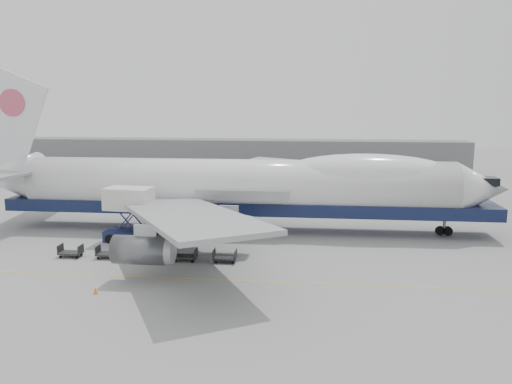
# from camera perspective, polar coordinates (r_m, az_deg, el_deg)

# --- Properties ---
(ground) EXTENTS (260.00, 260.00, 0.00)m
(ground) POSITION_cam_1_polar(r_m,az_deg,el_deg) (51.41, -3.96, -7.67)
(ground) COLOR gray
(ground) RESTS_ON ground
(apron_line) EXTENTS (60.00, 0.15, 0.01)m
(apron_line) POSITION_cam_1_polar(r_m,az_deg,el_deg) (45.84, -5.28, -9.95)
(apron_line) COLOR gold
(apron_line) RESTS_ON ground
(hangar) EXTENTS (110.00, 8.00, 7.00)m
(hangar) POSITION_cam_1_polar(r_m,az_deg,el_deg) (120.25, -2.91, 4.37)
(hangar) COLOR slate
(hangar) RESTS_ON ground
(airliner) EXTENTS (67.00, 55.30, 19.98)m
(airliner) POSITION_cam_1_polar(r_m,az_deg,el_deg) (61.53, -1.51, 0.73)
(airliner) COLOR white
(airliner) RESTS_ON ground
(catering_truck) EXTENTS (5.91, 4.37, 6.24)m
(catering_truck) POSITION_cam_1_polar(r_m,az_deg,el_deg) (58.73, -14.26, -2.19)
(catering_truck) COLOR #1A224E
(catering_truck) RESTS_ON ground
(traffic_cone) EXTENTS (0.40, 0.40, 0.59)m
(traffic_cone) POSITION_cam_1_polar(r_m,az_deg,el_deg) (44.49, -17.89, -10.69)
(traffic_cone) COLOR orange
(traffic_cone) RESTS_ON ground
(dolly_0) EXTENTS (2.30, 1.35, 1.30)m
(dolly_0) POSITION_cam_1_polar(r_m,az_deg,el_deg) (55.28, -20.41, -6.44)
(dolly_0) COLOR #2D2D30
(dolly_0) RESTS_ON ground
(dolly_1) EXTENTS (2.30, 1.35, 1.30)m
(dolly_1) POSITION_cam_1_polar(r_m,az_deg,el_deg) (53.63, -16.52, -6.72)
(dolly_1) COLOR #2D2D30
(dolly_1) RESTS_ON ground
(dolly_2) EXTENTS (2.30, 1.35, 1.30)m
(dolly_2) POSITION_cam_1_polar(r_m,az_deg,el_deg) (52.24, -12.40, -6.99)
(dolly_2) COLOR #2D2D30
(dolly_2) RESTS_ON ground
(dolly_3) EXTENTS (2.30, 1.35, 1.30)m
(dolly_3) POSITION_cam_1_polar(r_m,az_deg,el_deg) (51.14, -8.06, -7.23)
(dolly_3) COLOR #2D2D30
(dolly_3) RESTS_ON ground
(dolly_4) EXTENTS (2.30, 1.35, 1.30)m
(dolly_4) POSITION_cam_1_polar(r_m,az_deg,el_deg) (50.33, -3.56, -7.43)
(dolly_4) COLOR #2D2D30
(dolly_4) RESTS_ON ground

